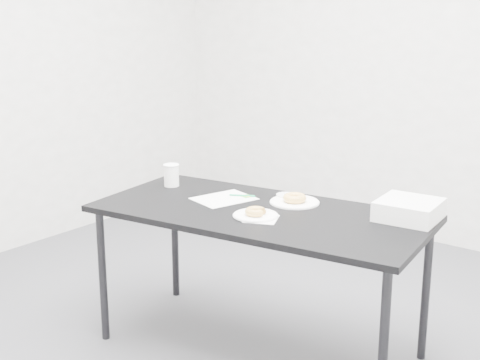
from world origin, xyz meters
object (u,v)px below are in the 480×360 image
Objects in this scene: scorecard at (224,199)px; donut_far at (295,198)px; pen at (242,195)px; table at (260,221)px; bakery_box at (409,210)px; donut_near at (256,211)px; plate_near at (256,215)px; coffee_cup at (171,175)px; plate_far at (295,202)px.

scorecard is 2.48× the size of donut_far.
donut_far reaches higher than pen.
bakery_box is at bearing 19.37° from table.
scorecard is 0.90m from bakery_box.
scorecard is 1.07× the size of bakery_box.
donut_near is at bearing -8.19° from scorecard.
plate_near is 1.75× the size of coffee_cup.
scorecard is at bearing -168.05° from bakery_box.
donut_far is at bearing 86.24° from donut_near.
plate_near is at bearing -73.75° from table.
coffee_cup reaches higher than scorecard.
plate_near reaches higher than scorecard.
bakery_box is at bearing 35.12° from plate_near.
table is 6.28× the size of bakery_box.
pen is at bearing 76.93° from scorecard.
bakery_box reaches higher than donut_far.
plate_near is at bearing -149.93° from bakery_box.
pen reaches higher than plate_far.
table is 0.65m from coffee_cup.
plate_far reaches higher than scorecard.
donut_far is at bearing 66.34° from table.
coffee_cup is 0.45× the size of bakery_box.
pen is at bearing 138.34° from donut_near.
pen is 0.28m from plate_far.
plate_near is at bearing -93.76° from donut_far.
pen is 1.10× the size of coffee_cup.
plate_far is 0.92× the size of bakery_box.
plate_far is 2.13× the size of donut_far.
plate_near reaches higher than plate_far.
donut_near reaches higher than plate_near.
donut_far reaches higher than plate_near.
bakery_box is (0.61, 0.31, 0.10)m from table.
bakery_box is (0.57, 0.40, 0.02)m from donut_near.
coffee_cup is (-0.43, -0.07, 0.05)m from pen.
bakery_box is (0.57, 0.40, 0.04)m from plate_near.
pen is 1.15× the size of donut_far.
pen is 0.33m from plate_near.
donut_near is at bearing 0.00° from plate_near.
coffee_cup is (-0.64, 0.07, 0.11)m from table.
pen is 0.43m from coffee_cup.
pen is 0.54× the size of plate_far.
bakery_box is (0.86, 0.26, 0.04)m from scorecard.
plate_far is (0.27, 0.07, -0.00)m from pen.
bakery_box is at bearing -14.69° from pen.
donut_near reaches higher than table.
bakery_box reaches higher than table.
scorecard is (-0.26, 0.05, 0.06)m from table.
donut_near is at bearing -68.59° from pen.
table is 0.69m from bakery_box.
coffee_cup reaches higher than donut_far.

